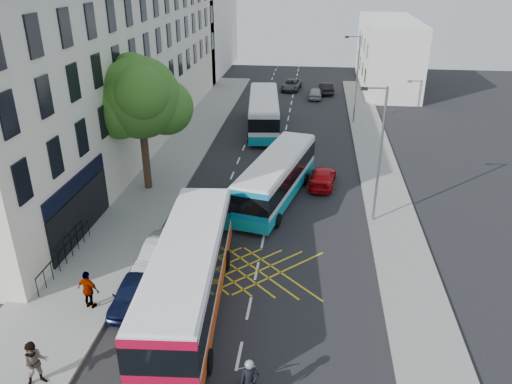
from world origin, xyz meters
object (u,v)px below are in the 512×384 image
(parked_car_silver, at_px, (160,254))
(pedestrian_near, at_px, (35,364))
(lamp_near, at_px, (379,149))
(bus_near, at_px, (189,274))
(lamp_far, at_px, (356,75))
(distant_car_dark, at_px, (326,88))
(parked_car_blue, at_px, (132,293))
(bus_mid, at_px, (276,178))
(street_tree, at_px, (140,99))
(distant_car_grey, at_px, (291,85))
(bus_far, at_px, (264,112))
(distant_car_silver, at_px, (315,93))
(pedestrian_far, at_px, (88,290))
(red_hatchback, at_px, (322,177))

(parked_car_silver, bearing_deg, pedestrian_near, -100.01)
(lamp_near, bearing_deg, bus_near, -133.97)
(lamp_far, height_order, distant_car_dark, lamp_far)
(bus_near, xyz_separation_m, parked_car_blue, (-2.63, -0.17, -1.10))
(bus_mid, bearing_deg, street_tree, -170.80)
(parked_car_blue, height_order, distant_car_grey, parked_car_blue)
(bus_mid, height_order, bus_far, bus_far)
(street_tree, distance_m, bus_mid, 10.01)
(parked_car_blue, relative_size, distant_car_silver, 1.01)
(parked_car_silver, bearing_deg, distant_car_silver, 82.47)
(lamp_near, bearing_deg, distant_car_silver, 97.10)
(pedestrian_near, height_order, pedestrian_far, pedestrian_near)
(parked_car_blue, distance_m, distant_car_grey, 42.58)
(lamp_near, bearing_deg, parked_car_silver, -150.93)
(parked_car_silver, distance_m, red_hatchback, 13.90)
(distant_car_grey, distance_m, distant_car_dark, 4.34)
(lamp_far, xyz_separation_m, pedestrian_near, (-13.21, -34.40, -3.53))
(lamp_near, bearing_deg, street_tree, 168.60)
(bus_near, bearing_deg, distant_car_grey, 82.78)
(parked_car_blue, relative_size, pedestrian_near, 1.96)
(lamp_far, height_order, bus_far, lamp_far)
(lamp_far, distance_m, distant_car_grey, 15.06)
(bus_mid, xyz_separation_m, pedestrian_far, (-7.29, -12.30, -0.49))
(lamp_far, relative_size, parked_car_blue, 2.17)
(distant_car_silver, bearing_deg, bus_mid, 86.35)
(lamp_far, distance_m, bus_far, 9.24)
(bus_far, xyz_separation_m, distant_car_grey, (1.71, 15.87, -1.04))
(lamp_near, bearing_deg, red_hatchback, 119.85)
(parked_car_blue, distance_m, red_hatchback, 16.74)
(street_tree, relative_size, parked_car_silver, 2.01)
(distant_car_grey, bearing_deg, distant_car_dark, -9.76)
(distant_car_silver, bearing_deg, red_hatchback, 92.93)
(bus_near, xyz_separation_m, bus_far, (0.59, 26.25, -0.07))
(street_tree, relative_size, red_hatchback, 2.16)
(pedestrian_far, bearing_deg, bus_near, -156.34)
(parked_car_silver, bearing_deg, bus_near, -48.53)
(pedestrian_near, bearing_deg, bus_mid, 33.41)
(street_tree, distance_m, lamp_near, 15.10)
(pedestrian_near, bearing_deg, parked_car_blue, 37.91)
(street_tree, distance_m, parked_car_blue, 13.92)
(lamp_near, xyz_separation_m, bus_far, (-8.25, 17.09, -2.96))
(lamp_far, bearing_deg, parked_car_blue, -111.34)
(parked_car_blue, bearing_deg, distant_car_silver, 76.85)
(red_hatchback, bearing_deg, pedestrian_near, 68.81)
(distant_car_dark, bearing_deg, parked_car_silver, 70.76)
(bus_near, distance_m, pedestrian_far, 4.47)
(bus_mid, height_order, pedestrian_near, bus_mid)
(street_tree, xyz_separation_m, bus_far, (6.46, 14.12, -4.64))
(red_hatchback, distance_m, pedestrian_far, 18.18)
(parked_car_silver, height_order, pedestrian_near, pedestrian_near)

